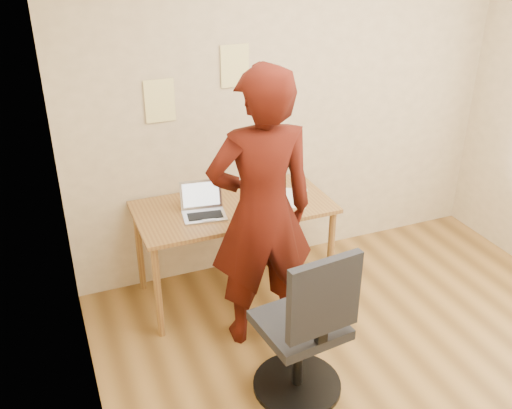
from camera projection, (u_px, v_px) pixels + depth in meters
name	position (u px, v px, depth m)	size (l,w,h in m)	color
room	(440.00, 192.00, 2.87)	(3.58, 3.58, 2.78)	brown
desk	(234.00, 216.00, 4.12)	(1.40, 0.70, 0.74)	olive
laptop	(203.00, 207.00, 3.95)	(0.33, 0.30, 0.21)	#B8B9C0
paper_sheet	(291.00, 198.00, 4.19)	(0.23, 0.33, 0.00)	white
phone	(274.00, 212.00, 3.98)	(0.09, 0.14, 0.01)	black
wall_note_left	(160.00, 101.00, 3.92)	(0.21, 0.00, 0.30)	#FDF197
wall_note_mid	(235.00, 66.00, 4.02)	(0.21, 0.00, 0.30)	#FDF197
wall_note_right	(262.00, 91.00, 4.18)	(0.18, 0.00, 0.24)	#66BA29
office_chair	(306.00, 336.00, 3.26)	(0.54, 0.54, 1.04)	black
person	(262.00, 213.00, 3.55)	(0.69, 0.45, 1.88)	#3D0F08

